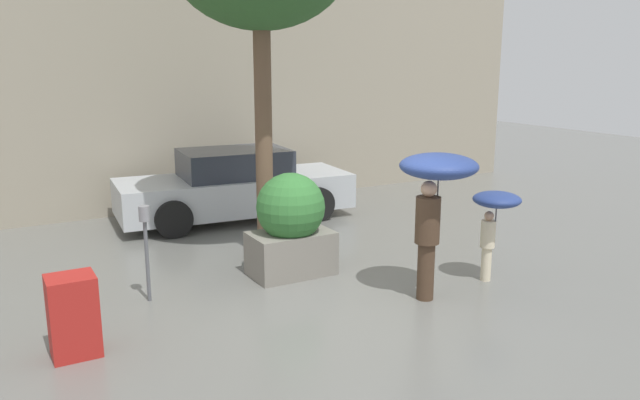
{
  "coord_description": "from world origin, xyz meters",
  "views": [
    {
      "loc": [
        -3.83,
        -6.46,
        3.15
      ],
      "look_at": [
        0.68,
        1.6,
        1.05
      ],
      "focal_mm": 35.0,
      "sensor_mm": 36.0,
      "label": 1
    }
  ],
  "objects_px": {
    "parked_car_near": "(235,187)",
    "parking_meter": "(145,233)",
    "person_child": "(495,210)",
    "person_adult": "(436,184)",
    "newspaper_box": "(73,316)",
    "planter_box": "(291,224)"
  },
  "relations": [
    {
      "from": "person_child",
      "to": "planter_box",
      "type": "bearing_deg",
      "value": -160.57
    },
    {
      "from": "parked_car_near",
      "to": "parking_meter",
      "type": "distance_m",
      "value": 4.41
    },
    {
      "from": "planter_box",
      "to": "person_child",
      "type": "distance_m",
      "value": 2.93
    },
    {
      "from": "person_adult",
      "to": "newspaper_box",
      "type": "xyz_separation_m",
      "value": [
        -4.44,
        0.58,
        -1.11
      ]
    },
    {
      "from": "person_adult",
      "to": "parked_car_near",
      "type": "distance_m",
      "value": 5.39
    },
    {
      "from": "parked_car_near",
      "to": "newspaper_box",
      "type": "height_order",
      "value": "parked_car_near"
    },
    {
      "from": "person_adult",
      "to": "parking_meter",
      "type": "relative_size",
      "value": 1.51
    },
    {
      "from": "person_adult",
      "to": "parking_meter",
      "type": "bearing_deg",
      "value": 153.21
    },
    {
      "from": "person_adult",
      "to": "parking_meter",
      "type": "height_order",
      "value": "person_adult"
    },
    {
      "from": "planter_box",
      "to": "person_child",
      "type": "height_order",
      "value": "planter_box"
    },
    {
      "from": "planter_box",
      "to": "parking_meter",
      "type": "relative_size",
      "value": 1.18
    },
    {
      "from": "person_child",
      "to": "person_adult",
      "type": "bearing_deg",
      "value": -121.32
    },
    {
      "from": "person_child",
      "to": "newspaper_box",
      "type": "relative_size",
      "value": 1.47
    },
    {
      "from": "parking_meter",
      "to": "person_adult",
      "type": "bearing_deg",
      "value": -27.48
    },
    {
      "from": "planter_box",
      "to": "newspaper_box",
      "type": "bearing_deg",
      "value": -159.76
    },
    {
      "from": "parking_meter",
      "to": "newspaper_box",
      "type": "relative_size",
      "value": 1.44
    },
    {
      "from": "person_adult",
      "to": "parking_meter",
      "type": "xyz_separation_m",
      "value": [
        -3.35,
        1.74,
        -0.63
      ]
    },
    {
      "from": "person_child",
      "to": "parking_meter",
      "type": "distance_m",
      "value": 4.81
    },
    {
      "from": "planter_box",
      "to": "person_adult",
      "type": "relative_size",
      "value": 0.78
    },
    {
      "from": "parking_meter",
      "to": "newspaper_box",
      "type": "bearing_deg",
      "value": -133.12
    },
    {
      "from": "person_child",
      "to": "newspaper_box",
      "type": "distance_m",
      "value": 5.66
    },
    {
      "from": "newspaper_box",
      "to": "parking_meter",
      "type": "bearing_deg",
      "value": 46.88
    }
  ]
}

